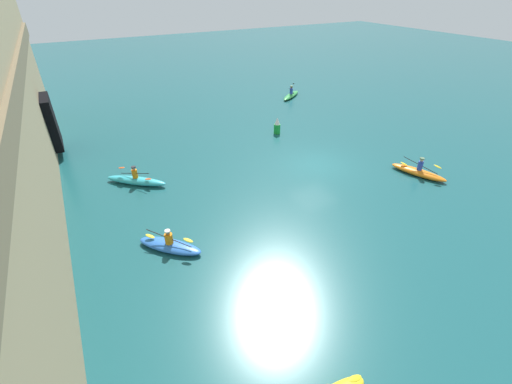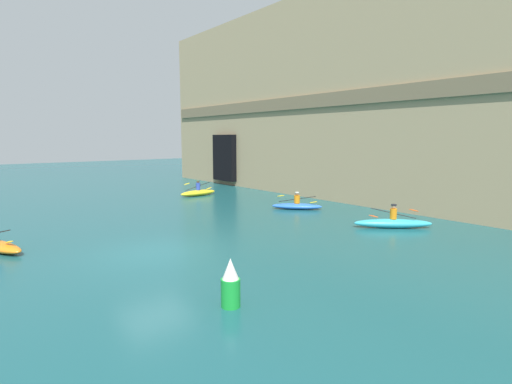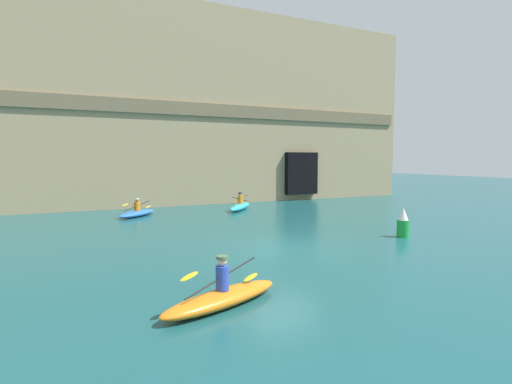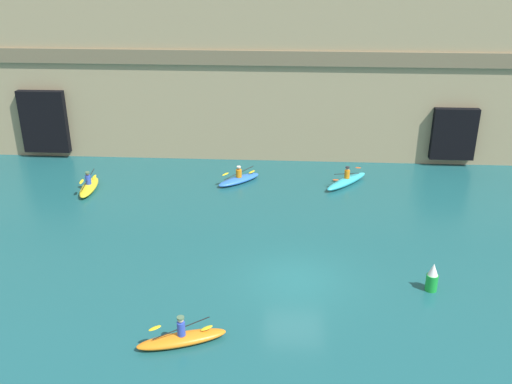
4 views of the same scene
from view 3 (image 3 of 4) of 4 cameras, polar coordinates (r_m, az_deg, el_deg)
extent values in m
plane|color=#195156|center=(14.34, 3.65, -7.99)|extent=(120.00, 120.00, 0.00)
cube|color=#9E8966|center=(30.51, -17.87, 11.42)|extent=(43.38, 7.60, 13.64)
cube|color=brown|center=(26.70, -16.64, 11.71)|extent=(42.51, 0.24, 0.87)
cube|color=black|center=(30.86, 6.41, 2.67)|extent=(2.67, 0.70, 3.20)
ellipsoid|color=orange|center=(8.88, -4.82, -14.88)|extent=(3.19, 1.76, 0.36)
cylinder|color=#2D47B7|center=(8.74, -4.84, -12.15)|extent=(0.28, 0.28, 0.52)
sphere|color=beige|center=(8.64, -4.85, -9.82)|extent=(0.21, 0.21, 0.21)
cylinder|color=#4C6B4C|center=(8.62, -4.86, -9.28)|extent=(0.26, 0.26, 0.06)
cylinder|color=black|center=(8.73, -4.84, -11.98)|extent=(1.89, 0.78, 0.50)
ellipsoid|color=yellow|center=(8.12, -9.53, -11.81)|extent=(0.48, 0.33, 0.15)
ellipsoid|color=yellow|center=(9.39, -0.78, -12.07)|extent=(0.48, 0.33, 0.15)
ellipsoid|color=#33B2C6|center=(24.70, -2.28, -2.12)|extent=(2.80, 3.10, 0.41)
cylinder|color=orange|center=(24.65, -2.29, -1.09)|extent=(0.30, 0.30, 0.48)
sphere|color=tan|center=(24.62, -2.29, -0.31)|extent=(0.19, 0.19, 0.19)
cylinder|color=#232328|center=(24.61, -2.29, -0.14)|extent=(0.24, 0.24, 0.06)
cylinder|color=black|center=(24.65, -2.29, -1.04)|extent=(1.55, 1.27, 0.43)
ellipsoid|color=#D84C19|center=(25.40, -1.40, -0.47)|extent=(0.46, 0.42, 0.14)
ellipsoid|color=#D84C19|center=(23.91, -3.23, -1.64)|extent=(0.46, 0.42, 0.14)
ellipsoid|color=blue|center=(22.88, -16.60, -2.95)|extent=(2.65, 2.57, 0.34)
cylinder|color=orange|center=(22.84, -16.62, -1.96)|extent=(0.34, 0.34, 0.46)
sphere|color=#9E704C|center=(22.80, -16.64, -1.15)|extent=(0.19, 0.19, 0.19)
cylinder|color=silver|center=(22.79, -16.65, -0.96)|extent=(0.24, 0.24, 0.06)
cylinder|color=black|center=(22.83, -16.62, -1.90)|extent=(1.62, 1.43, 0.39)
ellipsoid|color=yellow|center=(23.58, -15.17, -2.05)|extent=(0.45, 0.43, 0.12)
ellipsoid|color=yellow|center=(22.10, -18.17, -1.74)|extent=(0.45, 0.43, 0.12)
cylinder|color=green|center=(17.25, 20.24, -4.92)|extent=(0.48, 0.48, 0.70)
cone|color=white|center=(17.16, 20.30, -2.92)|extent=(0.40, 0.40, 0.51)
camera|label=1|loc=(26.54, -44.58, 17.95)|focal=24.00mm
camera|label=2|loc=(21.01, 46.30, 5.78)|focal=28.00mm
camera|label=4|loc=(14.10, 118.37, 40.62)|focal=40.00mm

